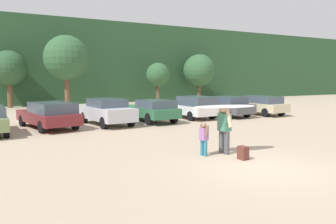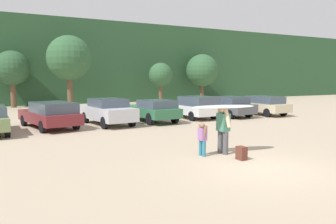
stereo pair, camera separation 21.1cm
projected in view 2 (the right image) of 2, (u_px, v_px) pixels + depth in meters
The scene contains 16 objects.
ground_plane at pixel (262, 169), 10.13m from camera, with size 120.00×120.00×0.00m, color tan.
hillside_ridge at pixel (56, 63), 39.51m from camera, with size 108.00×12.00×8.80m, color #284C2D.
tree_far_left at pixel (12, 69), 30.71m from camera, with size 3.16×3.16×5.17m.
tree_center_left at pixel (69, 58), 30.62m from camera, with size 4.04×4.04×6.53m.
tree_center at pixel (161, 75), 36.25m from camera, with size 2.55×2.55×4.31m.
tree_ridge_back at pixel (202, 70), 39.53m from camera, with size 3.75×3.75×5.45m.
parked_car_maroon at pixel (50, 114), 18.21m from camera, with size 2.77×5.03×1.44m.
parked_car_silver at pixel (108, 111), 19.58m from camera, with size 2.22×4.53×1.52m.
parked_car_forest_green at pixel (152, 110), 20.89m from camera, with size 2.09×4.62×1.39m.
parked_car_white at pixel (192, 107), 22.76m from camera, with size 2.20×4.89×1.51m.
parked_car_dark_gray at pixel (226, 106), 23.91m from camera, with size 2.09×4.77×1.42m.
parked_car_champagne at pixel (262, 105), 24.85m from camera, with size 1.84×4.50×1.39m.
person_adult at pixel (223, 127), 12.08m from camera, with size 0.33×0.72×1.73m.
person_child at pixel (202, 137), 11.77m from camera, with size 0.22×0.47×1.16m.
surfboard_white at pixel (224, 107), 11.96m from camera, with size 2.47×1.14×0.11m.
backpack_dropped at pixel (241, 153), 11.25m from camera, with size 0.24×0.34×0.45m.
Camera 2 is at (-7.14, -7.43, 2.72)m, focal length 36.23 mm.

